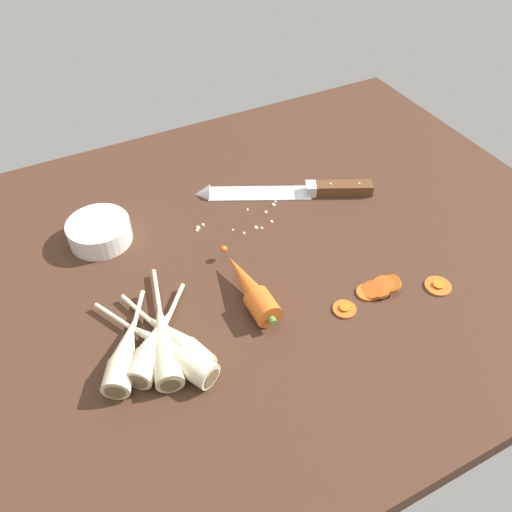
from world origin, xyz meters
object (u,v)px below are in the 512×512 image
object	(u,v)px
parsnip_front	(154,345)
whole_carrot	(251,289)
parsnip_mid_right	(164,341)
parsnip_outer	(125,354)
parsnip_mid_left	(177,342)
carrot_slice_stray_mid	(345,308)
carrot_slice_stack	(378,288)
prep_bowl	(99,231)
carrot_slice_stray_near	(438,285)
chefs_knife	(281,191)
parsnip_back	(170,351)

from	to	relation	value
parsnip_front	whole_carrot	bearing A→B (deg)	10.93
parsnip_mid_right	parsnip_outer	size ratio (longest dim) A/B	1.30
parsnip_mid_left	carrot_slice_stray_mid	size ratio (longest dim) A/B	5.29
parsnip_outer	carrot_slice_stray_mid	bearing A→B (deg)	-10.36
parsnip_front	carrot_slice_stack	distance (cm)	36.32
parsnip_mid_right	prep_bowl	distance (cm)	27.61
carrot_slice_stray_near	carrot_slice_stack	bearing A→B (deg)	158.88
parsnip_outer	prep_bowl	size ratio (longest dim) A/B	1.58
chefs_knife	parsnip_front	bearing A→B (deg)	-144.49
parsnip_mid_left	carrot_slice_stray_mid	bearing A→B (deg)	-10.51
carrot_slice_stack	carrot_slice_stray_mid	size ratio (longest dim) A/B	1.93
chefs_knife	prep_bowl	bearing A→B (deg)	175.35
parsnip_mid_right	carrot_slice_stray_near	distance (cm)	44.62
parsnip_back	carrot_slice_stack	world-z (taller)	parsnip_back
parsnip_front	parsnip_mid_left	world-z (taller)	same
parsnip_mid_left	carrot_slice_stray_near	distance (cm)	42.88
chefs_knife	carrot_slice_stack	world-z (taller)	same
whole_carrot	parsnip_back	bearing A→B (deg)	-161.11
parsnip_front	parsnip_mid_left	xyz separation A→B (cm)	(3.17, -0.88, -0.00)
carrot_slice_stray_near	parsnip_back	bearing A→B (deg)	171.37
parsnip_outer	carrot_slice_stack	world-z (taller)	parsnip_outer
whole_carrot	parsnip_mid_left	distance (cm)	14.60
parsnip_front	parsnip_back	xyz separation A→B (cm)	(1.78, -1.95, -0.00)
whole_carrot	parsnip_mid_left	world-z (taller)	whole_carrot
parsnip_mid_right	carrot_slice_stray_near	world-z (taller)	parsnip_mid_right
carrot_slice_stray_mid	prep_bowl	xyz separation A→B (cm)	(-29.41, 33.21, 1.79)
carrot_slice_stack	carrot_slice_stray_mid	bearing A→B (deg)	-173.99
parsnip_outer	carrot_slice_stack	distance (cm)	40.45
parsnip_mid_left	whole_carrot	bearing A→B (deg)	16.68
carrot_slice_stack	chefs_knife	bearing A→B (deg)	92.63
chefs_knife	carrot_slice_stack	distance (cm)	29.67
chefs_knife	parsnip_mid_right	bearing A→B (deg)	-143.23
parsnip_mid_left	carrot_slice_stray_near	world-z (taller)	parsnip_mid_left
parsnip_mid_right	prep_bowl	bearing A→B (deg)	94.03
carrot_slice_stray_mid	parsnip_mid_right	bearing A→B (deg)	168.33
parsnip_outer	carrot_slice_stray_mid	xyz separation A→B (cm)	(33.15, -6.06, -1.62)
carrot_slice_stray_mid	chefs_knife	bearing A→B (deg)	79.60
parsnip_front	parsnip_mid_right	bearing A→B (deg)	-0.07
parsnip_front	carrot_slice_stray_near	distance (cm)	46.15
parsnip_front	parsnip_mid_right	world-z (taller)	same
parsnip_front	prep_bowl	bearing A→B (deg)	90.79
carrot_slice_stack	carrot_slice_stray_near	xyz separation A→B (cm)	(9.36, -3.61, -0.46)
prep_bowl	parsnip_outer	bearing A→B (deg)	-97.85
parsnip_mid_left	carrot_slice_stack	world-z (taller)	parsnip_mid_left
carrot_slice_stray_mid	prep_bowl	size ratio (longest dim) A/B	0.34
carrot_slice_stack	prep_bowl	xyz separation A→B (cm)	(-36.34, 32.48, 1.33)
parsnip_front	parsnip_mid_right	size ratio (longest dim) A/B	0.71
chefs_knife	whole_carrot	xyz separation A→B (cm)	(-17.45, -21.38, 1.45)
parsnip_mid_right	carrot_slice_stray_mid	bearing A→B (deg)	-11.67
chefs_knife	parsnip_outer	bearing A→B (deg)	-147.89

